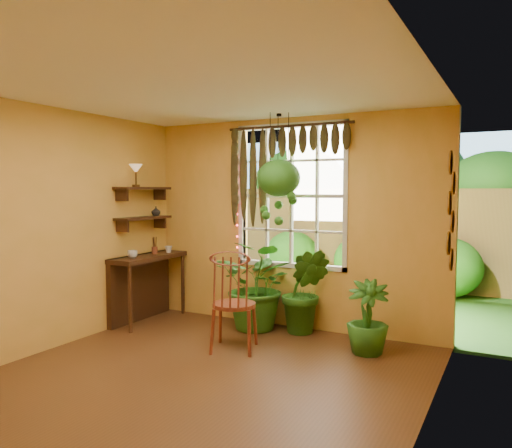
# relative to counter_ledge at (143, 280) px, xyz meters

# --- Properties ---
(floor) EXTENTS (4.50, 4.50, 0.00)m
(floor) POSITION_rel_counter_ledge_xyz_m (1.91, -1.60, -0.55)
(floor) COLOR #563218
(floor) RESTS_ON ground
(ceiling) EXTENTS (4.50, 4.50, 0.00)m
(ceiling) POSITION_rel_counter_ledge_xyz_m (1.91, -1.60, 2.15)
(ceiling) COLOR white
(ceiling) RESTS_ON wall_back
(wall_back) EXTENTS (4.00, 0.00, 4.00)m
(wall_back) POSITION_rel_counter_ledge_xyz_m (1.91, 0.65, 0.80)
(wall_back) COLOR #E8AD4F
(wall_back) RESTS_ON floor
(wall_left) EXTENTS (0.00, 4.50, 4.50)m
(wall_left) POSITION_rel_counter_ledge_xyz_m (-0.09, -1.60, 0.80)
(wall_left) COLOR #E8AD4F
(wall_left) RESTS_ON floor
(wall_right) EXTENTS (0.00, 4.50, 4.50)m
(wall_right) POSITION_rel_counter_ledge_xyz_m (3.91, -1.60, 0.80)
(wall_right) COLOR #E8AD4F
(wall_right) RESTS_ON floor
(window) EXTENTS (1.52, 0.10, 1.86)m
(window) POSITION_rel_counter_ledge_xyz_m (1.91, 0.68, 1.15)
(window) COLOR silver
(window) RESTS_ON wall_back
(valance_vine) EXTENTS (1.70, 0.12, 1.10)m
(valance_vine) POSITION_rel_counter_ledge_xyz_m (1.82, 0.56, 1.73)
(valance_vine) COLOR #371C0F
(valance_vine) RESTS_ON window
(string_lights) EXTENTS (0.03, 0.03, 1.54)m
(string_lights) POSITION_rel_counter_ledge_xyz_m (1.15, 0.59, 1.20)
(string_lights) COLOR #FF2633
(string_lights) RESTS_ON window
(wall_plates) EXTENTS (0.04, 0.32, 1.10)m
(wall_plates) POSITION_rel_counter_ledge_xyz_m (3.89, 0.19, 1.00)
(wall_plates) COLOR beige
(wall_plates) RESTS_ON wall_right
(counter_ledge) EXTENTS (0.40, 1.20, 0.90)m
(counter_ledge) POSITION_rel_counter_ledge_xyz_m (0.00, 0.00, 0.00)
(counter_ledge) COLOR #371C0F
(counter_ledge) RESTS_ON floor
(shelf_lower) EXTENTS (0.25, 0.90, 0.04)m
(shelf_lower) POSITION_rel_counter_ledge_xyz_m (0.03, 0.00, 0.85)
(shelf_lower) COLOR #371C0F
(shelf_lower) RESTS_ON wall_left
(shelf_upper) EXTENTS (0.25, 0.90, 0.04)m
(shelf_upper) POSITION_rel_counter_ledge_xyz_m (0.03, 0.00, 1.25)
(shelf_upper) COLOR #371C0F
(shelf_upper) RESTS_ON wall_left
(backyard) EXTENTS (14.00, 10.00, 12.00)m
(backyard) POSITION_rel_counter_ledge_xyz_m (2.15, 5.27, 0.73)
(backyard) COLOR #275F1B
(backyard) RESTS_ON ground
(windsor_chair) EXTENTS (0.62, 0.63, 1.29)m
(windsor_chair) POSITION_rel_counter_ledge_xyz_m (1.75, -0.54, -0.18)
(windsor_chair) COLOR brown
(windsor_chair) RESTS_ON floor
(potted_plant_left) EXTENTS (1.06, 0.93, 1.15)m
(potted_plant_left) POSITION_rel_counter_ledge_xyz_m (1.62, 0.33, 0.02)
(potted_plant_left) COLOR #175416
(potted_plant_left) RESTS_ON floor
(potted_plant_mid) EXTENTS (0.66, 0.57, 1.06)m
(potted_plant_mid) POSITION_rel_counter_ledge_xyz_m (2.20, 0.44, -0.02)
(potted_plant_mid) COLOR #175416
(potted_plant_mid) RESTS_ON floor
(potted_plant_right) EXTENTS (0.57, 0.57, 0.80)m
(potted_plant_right) POSITION_rel_counter_ledge_xyz_m (3.09, 0.05, -0.15)
(potted_plant_right) COLOR #175416
(potted_plant_right) RESTS_ON floor
(hanging_basket) EXTENTS (0.53, 0.53, 1.36)m
(hanging_basket) POSITION_rel_counter_ledge_xyz_m (1.91, 0.28, 1.33)
(hanging_basket) COLOR black
(hanging_basket) RESTS_ON ceiling
(cup_a) EXTENTS (0.17, 0.17, 0.10)m
(cup_a) POSITION_rel_counter_ledge_xyz_m (0.13, -0.34, 0.40)
(cup_a) COLOR silver
(cup_a) RESTS_ON counter_ledge
(cup_b) EXTENTS (0.12, 0.12, 0.09)m
(cup_b) POSITION_rel_counter_ledge_xyz_m (0.19, 0.33, 0.40)
(cup_b) COLOR beige
(cup_b) RESTS_ON counter_ledge
(brush_jar) EXTENTS (0.08, 0.08, 0.30)m
(brush_jar) POSITION_rel_counter_ledge_xyz_m (0.11, 0.13, 0.46)
(brush_jar) COLOR brown
(brush_jar) RESTS_ON counter_ledge
(shelf_vase) EXTENTS (0.15, 0.15, 0.13)m
(shelf_vase) POSITION_rel_counter_ledge_xyz_m (0.04, 0.26, 0.93)
(shelf_vase) COLOR #B2AD99
(shelf_vase) RESTS_ON shelf_lower
(tiffany_lamp) EXTENTS (0.18, 0.18, 0.30)m
(tiffany_lamp) POSITION_rel_counter_ledge_xyz_m (0.05, -0.15, 1.49)
(tiffany_lamp) COLOR #553618
(tiffany_lamp) RESTS_ON shelf_upper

